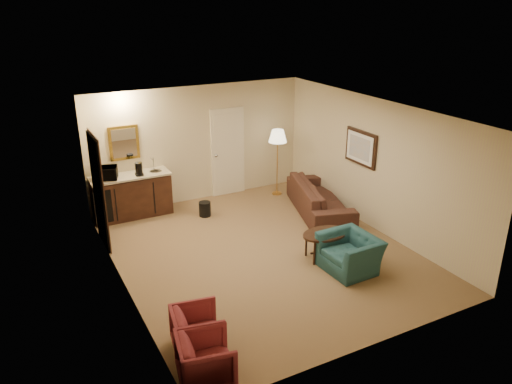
% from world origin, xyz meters
% --- Properties ---
extents(ground, '(6.00, 6.00, 0.00)m').
position_xyz_m(ground, '(0.00, 0.00, 0.00)').
color(ground, brown).
rests_on(ground, ground).
extents(room_walls, '(5.02, 6.01, 2.61)m').
position_xyz_m(room_walls, '(-0.10, 0.77, 1.72)').
color(room_walls, beige).
rests_on(room_walls, ground).
extents(wetbar_cabinet, '(1.64, 0.58, 0.92)m').
position_xyz_m(wetbar_cabinet, '(-1.65, 2.72, 0.46)').
color(wetbar_cabinet, '#3E2013').
rests_on(wetbar_cabinet, ground).
extents(sofa, '(1.34, 2.41, 0.90)m').
position_xyz_m(sofa, '(1.95, 0.99, 0.45)').
color(sofa, black).
rests_on(sofa, ground).
extents(teal_armchair, '(0.64, 0.96, 0.82)m').
position_xyz_m(teal_armchair, '(1.03, -1.24, 0.41)').
color(teal_armchair, '#1F4A4F').
rests_on(teal_armchair, ground).
extents(rose_chair_near, '(0.70, 0.73, 0.66)m').
position_xyz_m(rose_chair_near, '(-2.03, -2.00, 0.33)').
color(rose_chair_near, maroon).
rests_on(rose_chair_near, ground).
extents(rose_chair_far, '(0.73, 0.76, 0.67)m').
position_xyz_m(rose_chair_far, '(-2.15, -2.57, 0.34)').
color(rose_chair_far, maroon).
rests_on(rose_chair_far, ground).
extents(coffee_table, '(0.93, 0.70, 0.49)m').
position_xyz_m(coffee_table, '(0.89, -0.70, 0.25)').
color(coffee_table, black).
rests_on(coffee_table, ground).
extents(floor_lamp, '(0.46, 0.46, 1.57)m').
position_xyz_m(floor_lamp, '(1.70, 2.40, 0.78)').
color(floor_lamp, gold).
rests_on(floor_lamp, ground).
extents(waste_bin, '(0.33, 0.33, 0.31)m').
position_xyz_m(waste_bin, '(-0.30, 2.00, 0.16)').
color(waste_bin, black).
rests_on(waste_bin, ground).
extents(microwave, '(0.54, 0.40, 0.33)m').
position_xyz_m(microwave, '(-2.15, 2.69, 1.08)').
color(microwave, black).
rests_on(microwave, wetbar_cabinet).
extents(coffee_maker, '(0.15, 0.15, 0.28)m').
position_xyz_m(coffee_maker, '(-1.48, 2.60, 1.06)').
color(coffee_maker, black).
rests_on(coffee_maker, wetbar_cabinet).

